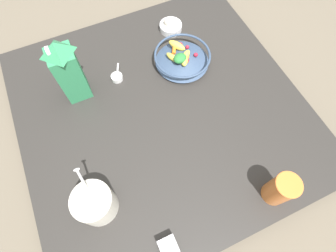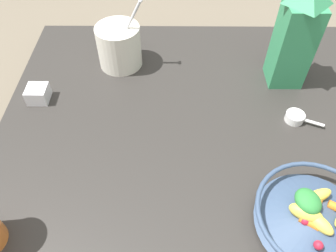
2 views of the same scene
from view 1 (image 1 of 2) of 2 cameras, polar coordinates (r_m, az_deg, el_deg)
ground_plane at (r=1.11m, az=-1.38°, el=2.67°), size 6.00×6.00×0.00m
countertop at (r=1.09m, az=-1.41°, el=3.27°), size 1.12×1.12×0.05m
fruit_bowl at (r=1.18m, az=3.07°, el=14.67°), size 0.25×0.25×0.08m
milk_carton at (r=1.06m, az=-20.97°, el=11.25°), size 0.09×0.09×0.29m
yogurt_tub at (r=0.90m, az=-15.64°, el=-15.87°), size 0.15×0.13×0.22m
drinking_cup at (r=0.95m, az=23.33°, el=-12.53°), size 0.08×0.08×0.15m
spice_jar at (r=0.91m, az=0.06°, el=-24.77°), size 0.06×0.06×0.04m
measuring_scoop at (r=1.16m, az=-11.04°, el=10.44°), size 0.09×0.06×0.02m
garlic_bowl at (r=1.32m, az=0.47°, el=21.04°), size 0.10×0.10×0.06m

